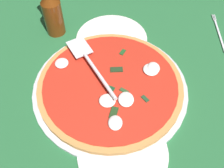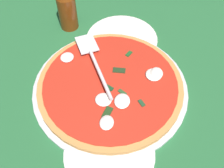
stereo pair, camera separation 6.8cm
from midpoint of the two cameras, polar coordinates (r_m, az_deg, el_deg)
The scene contains 7 objects.
ground_plane at distance 71.74cm, azimuth 2.68°, elevation 0.08°, with size 113.87×113.87×0.80cm, color #246235.
pizza_pan at distance 69.42cm, azimuth 2.80°, elevation -1.02°, with size 42.89×42.89×1.34cm, color silver.
dinner_plate_left at distance 60.39cm, azimuth 2.74°, elevation -15.85°, with size 21.41×21.41×1.00cm, color white.
dinner_plate_right at distance 83.09cm, azimuth 4.62°, elevation 10.16°, with size 23.32×23.32×1.00cm, color silver.
pizza at distance 68.20cm, azimuth 2.90°, elevation -0.25°, with size 40.07×40.07×2.98cm.
pizza_server at distance 70.43cm, azimuth -1.35°, elevation 5.27°, with size 23.60×15.88×1.00cm.
beer_bottle at distance 83.31cm, azimuth -8.08°, elevation 17.44°, with size 6.11×6.11×23.95cm.
Camera 2 is at (-42.76, -8.06, 56.76)cm, focal length 39.73 mm.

